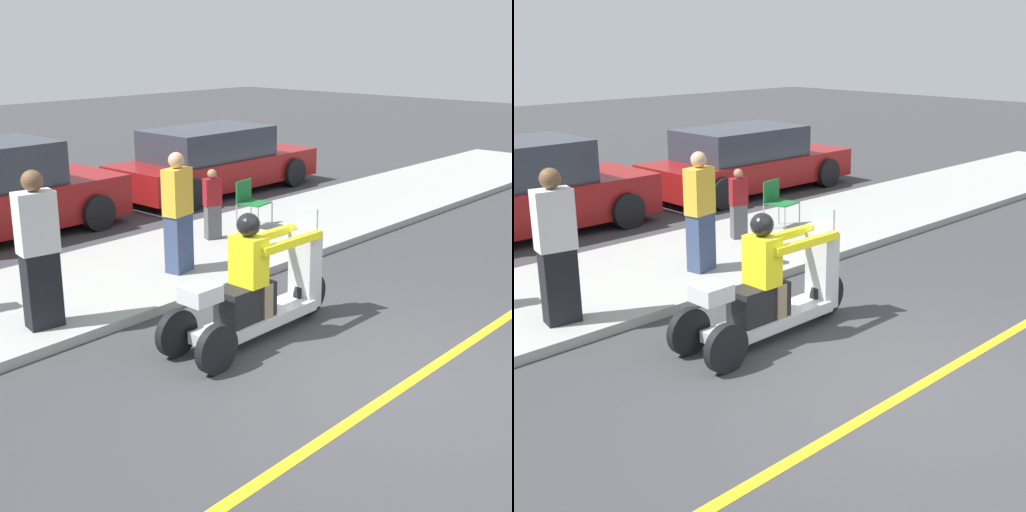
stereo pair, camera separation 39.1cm
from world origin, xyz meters
TOP-DOWN VIEW (x-y plane):
  - ground_plane at (0.00, 0.00)m, footprint 60.00×60.00m
  - lane_stripe at (-0.15, 0.00)m, footprint 24.00×0.12m
  - sidewalk_strip at (0.00, 4.60)m, footprint 28.00×2.80m
  - motorcycle_trike at (-0.13, 1.88)m, footprint 2.44×0.71m
  - spectator_mid_group at (2.14, 4.89)m, footprint 0.31×0.24m
  - spectator_far_back at (-1.73, 3.71)m, footprint 0.47×0.33m
  - spectator_with_child at (0.64, 4.04)m, footprint 0.44×0.31m
  - folding_chair_set_back at (3.04, 4.91)m, footprint 0.53×0.53m
  - parked_car_lot_center at (5.08, 7.87)m, footprint 4.85×2.03m
  - parked_car_lot_far at (-0.07, 7.97)m, footprint 4.46×1.97m

SIDE VIEW (x-z plane):
  - ground_plane at x=0.00m, z-range 0.00..0.00m
  - lane_stripe at x=-0.15m, z-range 0.00..0.01m
  - sidewalk_strip at x=0.00m, z-range 0.00..0.12m
  - motorcycle_trike at x=-0.13m, z-range -0.21..1.27m
  - folding_chair_set_back at x=3.04m, z-range 0.21..1.03m
  - parked_car_lot_center at x=5.08m, z-range -0.03..1.38m
  - spectator_mid_group at x=2.14m, z-range 0.10..1.25m
  - parked_car_lot_far at x=-0.07m, z-range -0.05..1.56m
  - spectator_with_child at x=0.64m, z-range 0.09..1.78m
  - spectator_far_back at x=-1.73m, z-range 0.09..1.89m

